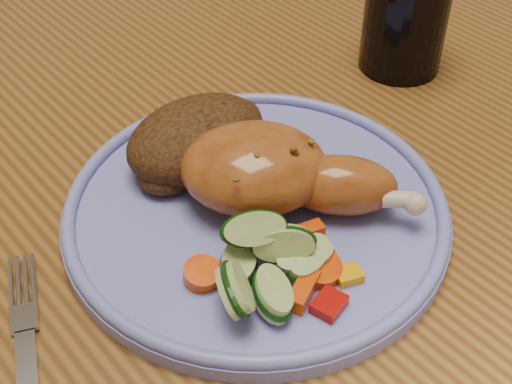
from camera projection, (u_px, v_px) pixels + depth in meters
dining_table at (195, 201)px, 0.66m from camera, size 0.90×1.40×0.75m
plate at (256, 213)px, 0.52m from camera, size 0.28×0.28×0.01m
plate_rim at (256, 202)px, 0.52m from camera, size 0.28×0.28×0.01m
chicken_leg at (275, 172)px, 0.51m from camera, size 0.15×0.17×0.06m
rice_pilaf at (199, 138)px, 0.55m from camera, size 0.12×0.08×0.05m
vegetable_pile at (274, 264)px, 0.46m from camera, size 0.11×0.10×0.05m
fork at (27, 376)px, 0.42m from camera, size 0.08×0.15×0.00m
drinking_glass at (405, 18)px, 0.65m from camera, size 0.08×0.08×0.10m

